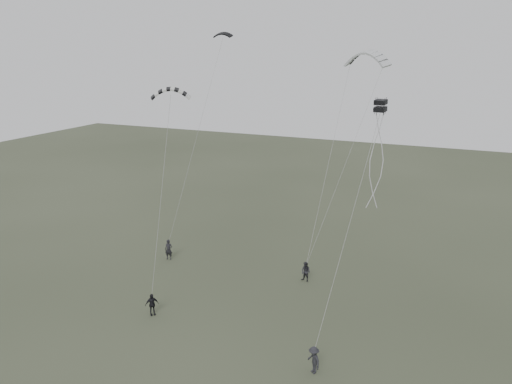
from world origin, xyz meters
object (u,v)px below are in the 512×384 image
at_px(flyer_left, 169,250).
at_px(kite_pale_large, 367,52).
at_px(flyer_right, 306,272).
at_px(kite_box, 381,106).
at_px(flyer_center, 152,304).
at_px(flyer_far, 314,360).
at_px(kite_dark_small, 223,33).
at_px(kite_striped, 170,89).

height_order(flyer_left, kite_pale_large, kite_pale_large).
relative_size(flyer_right, kite_box, 2.20).
bearing_deg(flyer_right, flyer_center, -117.08).
height_order(flyer_far, kite_box, kite_box).
distance_m(kite_dark_small, kite_pale_large, 12.23).
relative_size(flyer_center, kite_dark_small, 0.94).
distance_m(flyer_far, kite_striped, 21.47).
bearing_deg(flyer_right, flyer_left, -162.62).
relative_size(flyer_center, kite_striped, 0.54).
relative_size(flyer_left, flyer_right, 1.11).
bearing_deg(flyer_center, kite_box, -24.14).
bearing_deg(kite_dark_small, kite_box, -27.87).
height_order(kite_pale_large, kite_striped, kite_pale_large).
bearing_deg(flyer_center, kite_pale_large, 10.01).
distance_m(flyer_left, kite_box, 22.28).
height_order(flyer_right, kite_box, kite_box).
xyz_separation_m(kite_dark_small, kite_box, (15.04, -8.21, -4.64)).
bearing_deg(kite_pale_large, flyer_center, -95.56).
bearing_deg(flyer_center, kite_dark_small, 47.39).
xyz_separation_m(kite_pale_large, kite_box, (3.19, -10.80, -3.13)).
bearing_deg(flyer_far, flyer_center, -146.64).
bearing_deg(kite_pale_large, kite_dark_small, -141.97).
distance_m(flyer_left, kite_pale_large, 23.54).
relative_size(flyer_center, kite_pale_large, 0.38).
distance_m(flyer_far, kite_box, 15.68).
height_order(flyer_center, kite_striped, kite_striped).
height_order(flyer_left, flyer_right, flyer_left).
xyz_separation_m(flyer_right, kite_dark_small, (-9.64, 5.26, 18.12)).
relative_size(kite_pale_large, kite_striped, 1.43).
relative_size(flyer_center, flyer_far, 0.96).
bearing_deg(flyer_left, kite_striped, -55.75).
relative_size(flyer_left, kite_box, 2.45).
bearing_deg(kite_dark_small, flyer_right, -27.84).
bearing_deg(kite_box, flyer_center, -145.87).
xyz_separation_m(kite_dark_small, kite_pale_large, (11.85, 2.59, -1.51)).
bearing_deg(flyer_center, flyer_far, -56.90).
relative_size(kite_striped, kite_box, 3.99).
bearing_deg(kite_box, flyer_right, 160.85).
bearing_deg(flyer_left, kite_pale_large, 16.00).
bearing_deg(kite_striped, flyer_center, -102.57).
height_order(flyer_right, flyer_far, flyer_far).
xyz_separation_m(flyer_right, kite_pale_large, (2.21, 7.85, 16.61)).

